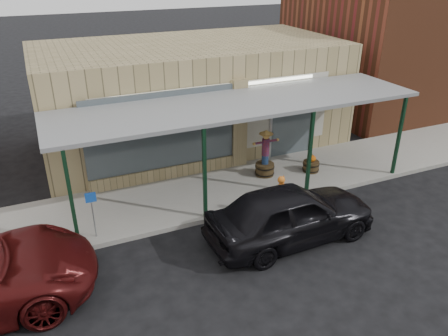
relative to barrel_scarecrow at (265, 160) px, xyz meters
name	(u,v)px	position (x,y,z in m)	size (l,w,h in m)	color
ground	(294,245)	(-1.18, -3.90, -0.73)	(120.00, 120.00, 0.00)	black
sidewalk	(239,186)	(-1.18, -0.30, -0.66)	(40.00, 3.20, 0.15)	gray
storefront	(192,95)	(-1.18, 4.26, 1.36)	(12.00, 6.25, 4.20)	tan
awning	(240,105)	(-1.18, -0.34, 2.28)	(12.00, 3.00, 3.04)	gray
block_buildings_near	(226,46)	(0.83, 5.30, 3.03)	(61.00, 8.00, 8.00)	brown
barrel_scarecrow	(265,160)	(0.00, 0.00, 0.00)	(1.01, 0.85, 1.72)	#45351B
barrel_pumpkin	(311,165)	(1.69, -0.42, -0.34)	(0.73, 0.73, 0.68)	#45351B
handicap_sign	(92,209)	(-6.18, -1.50, 0.32)	(0.29, 0.04, 1.40)	gray
parked_sedan	(291,214)	(-1.14, -3.58, 0.09)	(4.89, 2.14, 1.65)	black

